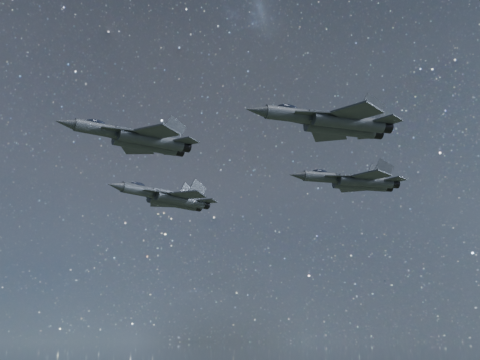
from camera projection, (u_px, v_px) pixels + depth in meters
name	position (u px, v px, depth m)	size (l,w,h in m)	color
jet_lead	(138.00, 138.00, 66.26)	(16.61, 11.76, 4.22)	#2F353B
jet_left	(169.00, 198.00, 88.96)	(18.75, 12.80, 4.71)	#2F353B
jet_right	(333.00, 122.00, 59.94)	(17.05, 11.75, 4.28)	#2F353B
jet_slot	(354.00, 181.00, 83.54)	(17.74, 12.08, 4.46)	#2F353B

